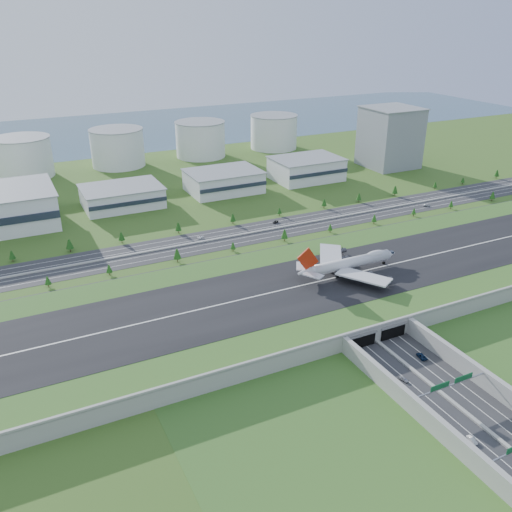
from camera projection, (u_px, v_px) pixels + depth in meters
name	position (u px, v px, depth m)	size (l,w,h in m)	color
ground	(319.00, 295.00, 288.99)	(1200.00, 1200.00, 0.00)	#304B17
airfield_deck	(319.00, 288.00, 287.21)	(520.00, 100.00, 9.20)	gray
underpass_road	(458.00, 400.00, 206.22)	(38.80, 120.40, 8.00)	#28282B
sign_gantry_near	(451.00, 385.00, 208.34)	(38.70, 0.70, 9.80)	gray
north_expressway	(244.00, 234.00, 366.69)	(560.00, 36.00, 0.12)	#28282B
tree_row	(257.00, 225.00, 369.96)	(501.34, 48.71, 8.45)	#3D2819
hangar_mid_a	(122.00, 197.00, 417.43)	(58.00, 42.00, 15.00)	silver
hangar_mid_b	(224.00, 181.00, 450.88)	(58.00, 42.00, 17.00)	silver
hangar_mid_c	(306.00, 169.00, 482.33)	(58.00, 42.00, 19.00)	silver
office_tower	(390.00, 138.00, 516.81)	(46.00, 46.00, 55.00)	gray
fuel_tank_a	(23.00, 157.00, 487.57)	(50.00, 50.00, 35.00)	silver
fuel_tank_b	(118.00, 148.00, 521.43)	(50.00, 50.00, 35.00)	silver
fuel_tank_c	(200.00, 139.00, 555.29)	(50.00, 50.00, 35.00)	silver
fuel_tank_d	(274.00, 132.00, 589.15)	(50.00, 50.00, 35.00)	silver
bay_water	(116.00, 131.00, 681.70)	(1200.00, 260.00, 0.06)	#375569
boeing_747	(349.00, 263.00, 293.36)	(64.24, 60.77, 19.87)	silver
car_0	(404.00, 379.00, 221.73)	(1.75, 4.34, 1.48)	#AAAAAE
car_1	(472.00, 440.00, 190.39)	(1.55, 4.45, 1.47)	silver
car_2	(422.00, 356.00, 236.31)	(2.71, 5.88, 1.63)	#0C1F3F
car_5	(276.00, 222.00, 385.98)	(1.62, 4.64, 1.53)	black
car_6	(426.00, 205.00, 418.78)	(2.60, 5.64, 1.57)	#B2B2B7
car_7	(200.00, 237.00, 359.93)	(1.85, 4.56, 1.32)	white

